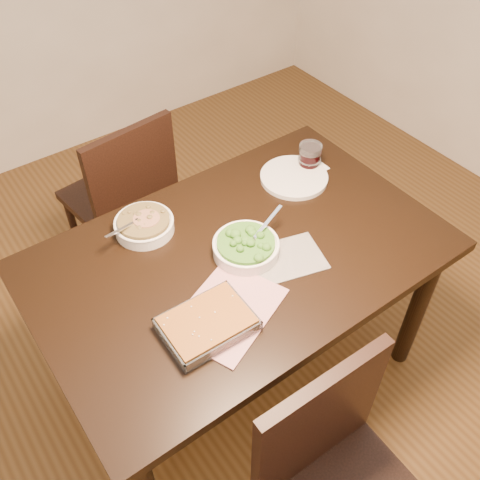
# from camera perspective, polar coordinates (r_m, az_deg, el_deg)

# --- Properties ---
(ground) EXTENTS (4.00, 4.00, 0.00)m
(ground) POSITION_cam_1_polar(r_m,az_deg,el_deg) (2.43, -0.02, -13.54)
(ground) COLOR #4E3116
(ground) RESTS_ON ground
(table) EXTENTS (1.40, 0.90, 0.75)m
(table) POSITION_cam_1_polar(r_m,az_deg,el_deg) (1.90, -0.03, -3.29)
(table) COLOR black
(table) RESTS_ON ground
(magazine_a) EXTENTS (0.41, 0.36, 0.01)m
(magazine_a) POSITION_cam_1_polar(r_m,az_deg,el_deg) (1.67, -1.28, -7.54)
(magazine_a) COLOR #A12E49
(magazine_a) RESTS_ON table
(magazine_b) EXTENTS (0.29, 0.24, 0.00)m
(magazine_b) POSITION_cam_1_polar(r_m,az_deg,el_deg) (1.81, 4.87, -2.04)
(magazine_b) COLOR #27282F
(magazine_b) RESTS_ON table
(coaster) EXTENTS (0.12, 0.12, 0.00)m
(coaster) POSITION_cam_1_polar(r_m,az_deg,el_deg) (2.20, 7.33, 7.79)
(coaster) COLOR white
(coaster) RESTS_ON table
(stew_bowl) EXTENTS (0.23, 0.21, 0.08)m
(stew_bowl) POSITION_cam_1_polar(r_m,az_deg,el_deg) (1.92, -10.19, 1.65)
(stew_bowl) COLOR white
(stew_bowl) RESTS_ON table
(broccoli_bowl) EXTENTS (0.26, 0.23, 0.09)m
(broccoli_bowl) POSITION_cam_1_polar(r_m,az_deg,el_deg) (1.81, 0.64, -0.71)
(broccoli_bowl) COLOR white
(broccoli_bowl) RESTS_ON table
(baking_dish) EXTENTS (0.27, 0.20, 0.05)m
(baking_dish) POSITION_cam_1_polar(r_m,az_deg,el_deg) (1.61, -3.52, -8.95)
(baking_dish) COLOR silver
(baking_dish) RESTS_ON table
(wine_tumbler) EXTENTS (0.09, 0.09, 0.10)m
(wine_tumbler) POSITION_cam_1_polar(r_m,az_deg,el_deg) (2.17, 7.46, 8.93)
(wine_tumbler) COLOR black
(wine_tumbler) RESTS_ON coaster
(dinner_plate) EXTENTS (0.27, 0.27, 0.02)m
(dinner_plate) POSITION_cam_1_polar(r_m,az_deg,el_deg) (2.13, 5.78, 6.68)
(dinner_plate) COLOR silver
(dinner_plate) RESTS_ON table
(chair_far) EXTENTS (0.47, 0.47, 0.90)m
(chair_far) POSITION_cam_1_polar(r_m,az_deg,el_deg) (2.49, -12.17, 4.84)
(chair_far) COLOR black
(chair_far) RESTS_ON ground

